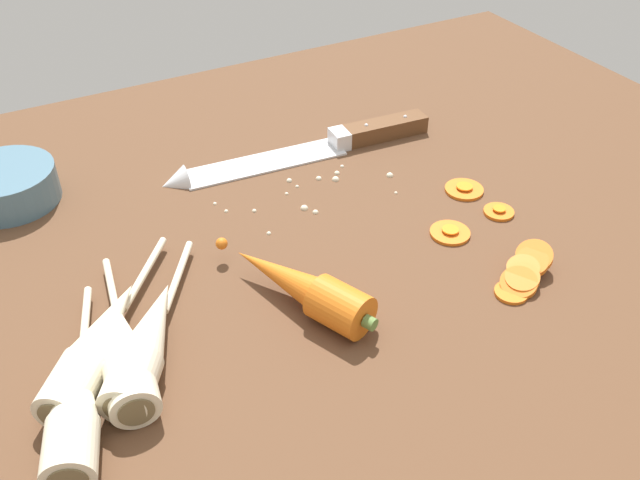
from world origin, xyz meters
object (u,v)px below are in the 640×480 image
object	(u,v)px
parsnip_front	(124,352)
carrot_slice_stray_near	(499,211)
parsnip_mid_left	(75,403)
parsnip_mid_right	(97,345)
carrot_slice_stack	(524,273)
parsnip_back	(147,341)
prep_bowl	(6,184)
carrot_slice_stray_far	(465,189)
carrot_slice_stray_mid	(450,231)
chefs_knife	(297,152)
whole_carrot	(303,287)

from	to	relation	value
parsnip_front	carrot_slice_stray_near	size ratio (longest dim) A/B	6.15
parsnip_mid_left	parsnip_mid_right	xyz separation A→B (cm)	(3.06, 5.34, -0.00)
parsnip_mid_right	carrot_slice_stack	xyz separation A→B (cm)	(38.57, -8.95, -1.01)
parsnip_back	prep_bowl	size ratio (longest dim) A/B	1.80
parsnip_front	carrot_slice_stray_far	world-z (taller)	parsnip_front
parsnip_mid_right	carrot_slice_stray_mid	distance (cm)	36.92
parsnip_front	parsnip_mid_left	world-z (taller)	same
carrot_slice_stack	carrot_slice_stray_near	world-z (taller)	carrot_slice_stack
chefs_knife	carrot_slice_stack	distance (cm)	32.40
carrot_slice_stray_near	parsnip_mid_left	bearing A→B (deg)	-172.35
carrot_slice_stray_far	prep_bowl	size ratio (longest dim) A/B	0.40
parsnip_front	prep_bowl	size ratio (longest dim) A/B	1.86
parsnip_mid_left	carrot_slice_stack	world-z (taller)	parsnip_mid_left
chefs_knife	parsnip_mid_left	size ratio (longest dim) A/B	1.66
chefs_knife	whole_carrot	distance (cm)	26.75
parsnip_back	carrot_slice_stray_mid	size ratio (longest dim) A/B	4.67
whole_carrot	parsnip_front	size ratio (longest dim) A/B	0.87
whole_carrot	prep_bowl	world-z (taller)	whole_carrot
parsnip_front	carrot_slice_stray_mid	distance (cm)	35.26
chefs_knife	carrot_slice_stack	xyz separation A→B (cm)	(8.69, -31.22, 0.32)
carrot_slice_stray_mid	carrot_slice_stray_far	distance (cm)	8.66
carrot_slice_stack	carrot_slice_stray_near	xyz separation A→B (cm)	(5.33, 9.92, -0.61)
chefs_knife	prep_bowl	size ratio (longest dim) A/B	3.17
parsnip_mid_right	prep_bowl	distance (cm)	29.04
chefs_knife	parsnip_front	bearing A→B (deg)	-139.38
parsnip_mid_right	carrot_slice_stray_mid	bearing A→B (deg)	0.64
carrot_slice_stray_mid	parsnip_mid_left	bearing A→B (deg)	-171.80
prep_bowl	carrot_slice_stray_mid	bearing A→B (deg)	-35.71
parsnip_back	whole_carrot	bearing A→B (deg)	-0.88
parsnip_mid_right	carrot_slice_stray_mid	size ratio (longest dim) A/B	4.65
carrot_slice_stray_near	carrot_slice_stray_mid	distance (cm)	7.04
carrot_slice_stack	prep_bowl	world-z (taller)	prep_bowl
carrot_slice_stray_far	parsnip_front	bearing A→B (deg)	-168.92
chefs_knife	carrot_slice_stray_mid	bearing A→B (deg)	-72.24
chefs_knife	carrot_slice_stack	bearing A→B (deg)	-74.45
parsnip_mid_right	parsnip_back	world-z (taller)	same
whole_carrot	prep_bowl	xyz separation A→B (cm)	(-21.12, 30.74, 0.05)
parsnip_front	prep_bowl	world-z (taller)	same
parsnip_mid_left	carrot_slice_stray_near	xyz separation A→B (cm)	(46.96, 6.31, -1.62)
whole_carrot	parsnip_back	distance (cm)	14.61
chefs_knife	parsnip_back	world-z (taller)	parsnip_back
parsnip_mid_right	carrot_slice_stray_far	size ratio (longest dim) A/B	4.48
chefs_knife	parsnip_front	world-z (taller)	parsnip_front
parsnip_mid_left	carrot_slice_stray_mid	size ratio (longest dim) A/B	4.95
prep_bowl	parsnip_mid_left	bearing A→B (deg)	-90.50
parsnip_mid_right	carrot_slice_stack	distance (cm)	39.61
chefs_knife	prep_bowl	distance (cm)	33.35
parsnip_mid_left	carrot_slice_stray_far	xyz separation A→B (cm)	(46.34, 11.59, -1.62)
chefs_knife	carrot_slice_stack	size ratio (longest dim) A/B	4.49
parsnip_front	prep_bowl	xyz separation A→B (cm)	(-4.50, 30.79, 0.17)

